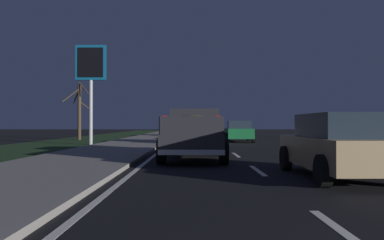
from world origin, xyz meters
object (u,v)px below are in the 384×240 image
sedan_green (239,131)px  gas_price_sign (91,71)px  sedan_silver (196,132)px  sedan_black (192,129)px  bare_tree_far (79,110)px  pickup_truck (194,133)px  sedan_tan (340,145)px

sedan_green → gas_price_sign: (-4.14, 9.78, 3.89)m
sedan_green → sedan_silver: bearing=140.2°
sedan_black → sedan_green: 11.88m
bare_tree_far → gas_price_sign: bearing=-158.7°
sedan_silver → bare_tree_far: size_ratio=0.92×
sedan_green → pickup_truck: bearing=167.0°
sedan_tan → sedan_silver: same height
sedan_silver → gas_price_sign: bearing=93.1°
gas_price_sign → sedan_tan: bearing=-146.5°
bare_tree_far → sedan_black: bearing=-49.6°
sedan_green → sedan_silver: 4.93m
pickup_truck → sedan_black: (25.59, 0.18, -0.20)m
sedan_black → gas_price_sign: size_ratio=0.70×
sedan_tan → bare_tree_far: 26.15m
sedan_tan → bare_tree_far: bare_tree_far is taller
gas_price_sign → bare_tree_far: gas_price_sign is taller
pickup_truck → sedan_silver: pickup_truck is taller
sedan_green → gas_price_sign: bearing=112.9°
pickup_truck → sedan_tan: size_ratio=1.24×
sedan_silver → sedan_black: bearing=1.1°
sedan_green → bare_tree_far: (3.45, 12.75, 1.70)m
gas_price_sign → bare_tree_far: (7.59, 2.97, -2.20)m
pickup_truck → gas_price_sign: size_ratio=0.88×
sedan_tan → sedan_green: (19.20, 0.20, 0.00)m
sedan_silver → pickup_truck: bearing=179.4°
sedan_green → bare_tree_far: size_ratio=0.92×
pickup_truck → gas_price_sign: gas_price_sign is taller
sedan_tan → gas_price_sign: (15.06, 9.99, 3.89)m
pickup_truck → sedan_black: size_ratio=1.24×
sedan_black → sedan_silver: 15.16m
sedan_silver → bare_tree_far: bare_tree_far is taller
sedan_tan → gas_price_sign: 18.49m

